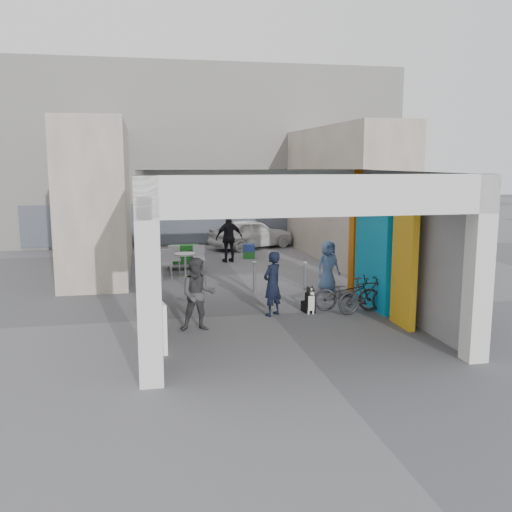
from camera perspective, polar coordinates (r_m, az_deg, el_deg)
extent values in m
plane|color=#5C5C61|center=(14.15, 1.55, -5.80)|extent=(90.00, 90.00, 0.00)
cube|color=silver|center=(9.51, -10.70, -2.68)|extent=(0.40, 0.40, 3.50)
cube|color=silver|center=(15.43, -11.05, 1.93)|extent=(0.40, 0.40, 3.50)
cube|color=silver|center=(11.29, 21.39, -1.27)|extent=(0.40, 0.40, 3.50)
cube|color=orange|center=(16.59, 10.16, 2.47)|extent=(0.40, 0.40, 3.50)
plane|color=#BCB8AC|center=(12.46, -10.92, 0.17)|extent=(0.00, 6.40, 6.40)
plane|color=#949599|center=(13.87, 14.71, 0.96)|extent=(0.00, 6.40, 6.40)
cube|color=#0D9FD5|center=(14.87, 11.59, 0.27)|extent=(0.15, 2.00, 2.80)
cube|color=gold|center=(13.26, 14.62, -0.95)|extent=(0.15, 1.00, 2.80)
plane|color=#B7B6B1|center=(12.69, 2.65, 8.44)|extent=(6.40, 6.40, 0.00)
cube|color=silver|center=(15.67, -0.10, 7.35)|extent=(6.40, 0.30, 0.70)
cube|color=silver|center=(9.77, 7.01, 6.03)|extent=(6.40, 0.30, 0.70)
cube|color=white|center=(15.84, -0.22, 7.19)|extent=(4.20, 0.05, 0.55)
cube|color=silver|center=(27.48, -5.09, 9.98)|extent=(18.00, 4.00, 8.00)
cube|color=#515966|center=(25.59, -4.48, 3.30)|extent=(16.20, 0.06, 1.80)
cube|color=white|center=(25.30, -9.07, 7.24)|extent=(2.60, 0.06, 0.50)
cube|color=red|center=(25.69, -1.18, 7.38)|extent=(2.20, 0.06, 0.50)
cube|color=beige|center=(20.89, -15.40, 5.75)|extent=(2.00, 9.00, 5.00)
cube|color=beige|center=(22.18, 8.61, 6.18)|extent=(2.00, 9.00, 5.00)
cylinder|color=#93969B|center=(16.09, -6.05, -2.49)|extent=(0.09, 0.09, 0.82)
cylinder|color=#93969B|center=(16.35, -0.14, -2.13)|extent=(0.09, 0.09, 0.88)
cylinder|color=#93969B|center=(16.69, 4.91, -2.03)|extent=(0.09, 0.09, 0.82)
cube|color=white|center=(11.44, -9.38, -7.04)|extent=(0.18, 0.56, 1.00)
cube|color=red|center=(11.43, -9.19, -6.79)|extent=(0.11, 0.39, 0.40)
cube|color=white|center=(15.19, -9.94, -2.94)|extent=(0.10, 0.55, 1.00)
cube|color=red|center=(15.19, -9.80, -2.75)|extent=(0.05, 0.39, 0.40)
cylinder|color=#B2B2B8|center=(18.75, -7.08, -0.93)|extent=(0.06, 0.06, 0.74)
cylinder|color=#B2B2B8|center=(18.82, -7.06, -2.01)|extent=(0.45, 0.45, 0.02)
cylinder|color=#B2B2B8|center=(18.69, -7.11, 0.19)|extent=(0.72, 0.72, 0.05)
cube|color=#B2B2B8|center=(18.54, -8.93, -1.53)|extent=(0.39, 0.39, 0.46)
cube|color=#B2B2B8|center=(18.64, -8.99, -0.04)|extent=(0.39, 0.05, 0.46)
cube|color=#B2B2B8|center=(19.32, -5.67, -1.01)|extent=(0.39, 0.39, 0.46)
cube|color=#B2B2B8|center=(19.43, -5.75, 0.42)|extent=(0.39, 0.05, 0.46)
cube|color=#B2B2B8|center=(19.36, -8.13, -1.04)|extent=(0.39, 0.39, 0.46)
cube|color=#B2B2B8|center=(19.47, -8.19, 0.38)|extent=(0.39, 0.05, 0.46)
cube|color=black|center=(20.14, -7.17, -0.83)|extent=(1.25, 0.62, 0.31)
cube|color=#1A5B1B|center=(19.96, -7.14, -0.47)|extent=(1.04, 0.36, 0.19)
cube|color=#1A5B1B|center=(20.08, -7.19, 0.19)|extent=(1.04, 0.36, 0.19)
cube|color=#1A5B1B|center=(20.20, -7.23, 0.84)|extent=(1.04, 0.36, 0.19)
cube|color=#1A5B1B|center=(22.13, -0.71, 0.13)|extent=(0.50, 0.42, 0.28)
cube|color=navy|center=(22.09, -0.71, 0.84)|extent=(0.50, 0.42, 0.28)
cube|color=black|center=(14.35, 5.25, -5.09)|extent=(0.26, 0.35, 0.26)
cube|color=black|center=(14.17, 5.43, -4.46)|extent=(0.21, 0.17, 0.39)
cube|color=silver|center=(14.09, 5.54, -4.72)|extent=(0.16, 0.03, 0.37)
cylinder|color=silver|center=(14.13, 5.27, -5.23)|extent=(0.05, 0.05, 0.30)
cylinder|color=silver|center=(14.16, 5.74, -5.20)|extent=(0.05, 0.05, 0.30)
sphere|color=black|center=(14.10, 5.47, -3.54)|extent=(0.21, 0.21, 0.21)
cube|color=silver|center=(14.00, 5.60, -3.72)|extent=(0.09, 0.13, 0.07)
cone|color=black|center=(14.10, 5.21, -3.12)|extent=(0.08, 0.08, 0.09)
cone|color=black|center=(14.13, 5.63, -3.10)|extent=(0.08, 0.08, 0.09)
imported|color=black|center=(13.84, 1.66, -2.79)|extent=(0.69, 0.65, 1.58)
imported|color=#3E3E41|center=(12.67, -5.81, -3.85)|extent=(0.83, 0.66, 1.64)
imported|color=#5E80B8|center=(16.56, 7.22, -1.00)|extent=(0.82, 0.64, 1.48)
imported|color=black|center=(21.23, -2.71, 1.84)|extent=(1.15, 0.71, 1.83)
imported|color=black|center=(14.53, 9.13, -3.72)|extent=(1.76, 0.86, 0.88)
imported|color=black|center=(14.34, 10.94, -3.85)|extent=(1.60, 0.69, 0.93)
imported|color=silver|center=(24.68, -0.47, 2.27)|extent=(4.05, 2.86, 1.28)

